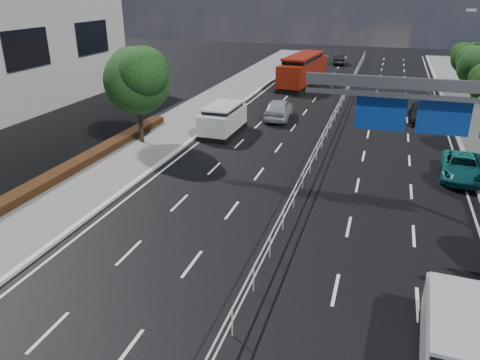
% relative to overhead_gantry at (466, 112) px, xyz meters
% --- Properties ---
extents(median_fence, '(0.05, 85.00, 1.02)m').
position_rel_overhead_gantry_xyz_m(median_fence, '(-6.74, 12.45, -5.08)').
color(median_fence, silver).
rests_on(median_fence, ground).
extents(overhead_gantry, '(10.24, 0.38, 7.45)m').
position_rel_overhead_gantry_xyz_m(overhead_gantry, '(0.00, 0.00, 0.00)').
color(overhead_gantry, gray).
rests_on(overhead_gantry, ground).
extents(near_tree_back, '(4.84, 4.51, 6.69)m').
position_rel_overhead_gantry_xyz_m(near_tree_back, '(-18.68, 7.92, -1.00)').
color(near_tree_back, black).
rests_on(near_tree_back, ground).
extents(far_tree_g, '(3.96, 3.69, 5.45)m').
position_rel_overhead_gantry_xyz_m(far_tree_g, '(4.51, 26.92, -1.85)').
color(far_tree_g, black).
rests_on(far_tree_g, ground).
extents(far_tree_h, '(3.41, 3.18, 4.91)m').
position_rel_overhead_gantry_xyz_m(far_tree_h, '(4.50, 34.43, -2.18)').
color(far_tree_h, black).
rests_on(far_tree_h, ground).
extents(white_minivan, '(2.24, 5.01, 2.16)m').
position_rel_overhead_gantry_xyz_m(white_minivan, '(-14.21, 11.93, -4.55)').
color(white_minivan, black).
rests_on(white_minivan, ground).
extents(red_bus, '(3.78, 11.14, 3.26)m').
position_rel_overhead_gantry_xyz_m(red_bus, '(-11.97, 31.85, -3.91)').
color(red_bus, black).
rests_on(red_bus, ground).
extents(near_car_silver, '(2.28, 4.96, 1.65)m').
position_rel_overhead_gantry_xyz_m(near_car_silver, '(-11.25, 17.24, -4.78)').
color(near_car_silver, '#A7A9AE').
rests_on(near_car_silver, ground).
extents(near_car_dark, '(1.93, 4.37, 1.40)m').
position_rel_overhead_gantry_xyz_m(near_car_dark, '(-9.85, 48.03, -4.91)').
color(near_car_dark, black).
rests_on(near_car_dark, ground).
extents(silver_minivan, '(2.29, 4.89, 1.99)m').
position_rel_overhead_gantry_xyz_m(silver_minivan, '(-0.24, -7.95, -4.63)').
color(silver_minivan, black).
rests_on(silver_minivan, ground).
extents(parked_car_teal, '(2.54, 4.86, 1.30)m').
position_rel_overhead_gantry_xyz_m(parked_car_teal, '(1.56, 7.85, -4.95)').
color(parked_car_teal, '#1A7877').
rests_on(parked_car_teal, ground).
extents(parked_car_dark, '(1.94, 4.75, 1.38)m').
position_rel_overhead_gantry_xyz_m(parked_car_dark, '(-0.08, 19.95, -4.92)').
color(parked_car_dark, black).
rests_on(parked_car_dark, ground).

